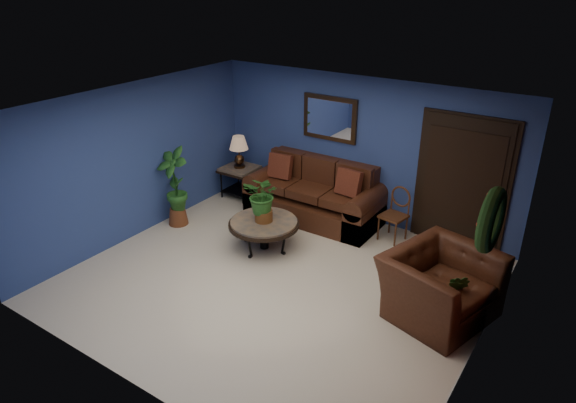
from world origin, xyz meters
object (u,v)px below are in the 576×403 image
Objects in this scene: sofa at (316,198)px; end_table at (240,174)px; coffee_table at (264,224)px; armchair at (440,285)px; table_lamp at (239,148)px; side_chair at (396,210)px.

end_table is at bearing -178.67° from sofa.
sofa is 1.43m from coffee_table.
coffee_table is at bearing 103.40° from armchair.
armchair is at bearing -18.96° from end_table.
table_lamp is at bearing -178.67° from sofa.
table_lamp is 0.45× the size of armchair.
sofa is 1.69m from end_table.
side_chair is (3.18, 0.06, -0.48)m from table_lamp.
coffee_table is 2.15m from side_chair.
end_table is at bearing -168.59° from side_chair.
sofa is 3.61× the size of end_table.
sofa reaches higher than end_table.
end_table is 0.73× the size of side_chair.
coffee_table is at bearing -93.72° from sofa.
side_chair is 0.67× the size of armchair.
armchair is at bearing -2.82° from coffee_table.
armchair reaches higher than end_table.
side_chair reaches higher than coffee_table.
armchair is (1.27, -1.59, -0.07)m from side_chair.
coffee_table is 2.86m from armchair.
coffee_table is at bearing -41.13° from table_lamp.
sofa is 1.50m from side_chair.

